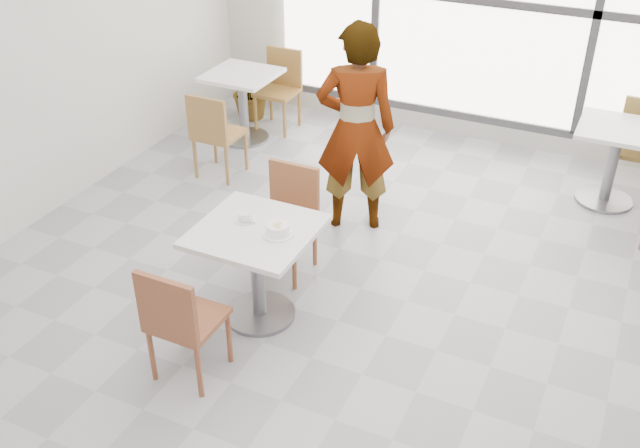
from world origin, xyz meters
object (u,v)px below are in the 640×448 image
at_px(bg_chair_left_far, 280,84).
at_px(chair_far, 288,212).
at_px(person, 356,129).
at_px(bg_chair_left_near, 214,130).
at_px(oatmeal_bowl, 278,229).
at_px(bg_table_left, 243,97).
at_px(bg_table_right, 614,154).
at_px(chair_near, 179,318).
at_px(plant_left, 253,90).
at_px(coffee_cup, 244,218).
at_px(main_table, 257,256).

bearing_deg(bg_chair_left_far, chair_far, -60.76).
height_order(person, bg_chair_left_near, person).
bearing_deg(chair_far, bg_chair_left_near, 142.00).
relative_size(person, bg_chair_left_near, 2.08).
bearing_deg(person, oatmeal_bowl, 68.74).
xyz_separation_m(bg_table_left, bg_table_right, (3.72, 0.25, 0.00)).
bearing_deg(bg_chair_left_near, chair_near, 117.99).
xyz_separation_m(bg_chair_left_far, plant_left, (-0.40, 0.06, -0.16)).
xyz_separation_m(chair_far, oatmeal_bowl, (0.27, -0.66, 0.29)).
bearing_deg(bg_chair_left_near, oatmeal_bowl, 133.31).
xyz_separation_m(coffee_cup, bg_table_right, (2.19, 2.79, -0.29)).
bearing_deg(coffee_cup, bg_table_left, 121.00).
xyz_separation_m(chair_near, coffee_cup, (0.00, 0.83, 0.28)).
bearing_deg(bg_table_right, main_table, -126.13).
bearing_deg(bg_chair_left_near, bg_chair_left_far, -89.66).
relative_size(chair_far, oatmeal_bowl, 4.14).
bearing_deg(main_table, oatmeal_bowl, -0.36).
relative_size(oatmeal_bowl, bg_table_right, 0.28).
relative_size(bg_table_right, plant_left, 1.11).
distance_m(chair_near, bg_chair_left_near, 2.82).
distance_m(chair_near, plant_left, 4.28).
xyz_separation_m(main_table, bg_chair_left_far, (-1.45, 3.08, -0.02)).
height_order(oatmeal_bowl, bg_table_left, oatmeal_bowl).
bearing_deg(chair_near, plant_left, -66.19).
xyz_separation_m(main_table, plant_left, (-1.84, 3.14, -0.18)).
bearing_deg(chair_near, bg_table_left, -65.65).
height_order(main_table, bg_table_left, same).
height_order(bg_table_left, bg_chair_left_near, bg_chair_left_near).
relative_size(coffee_cup, bg_chair_left_far, 0.18).
height_order(main_table, oatmeal_bowl, oatmeal_bowl).
height_order(main_table, chair_near, chair_near).
distance_m(bg_table_left, bg_table_right, 3.73).
bearing_deg(bg_table_left, bg_table_right, 3.77).
bearing_deg(bg_table_right, bg_chair_left_far, 176.17).
bearing_deg(plant_left, chair_near, -66.19).
bearing_deg(chair_far, bg_table_left, 128.67).
distance_m(chair_near, chair_far, 1.44).
height_order(main_table, bg_chair_left_far, bg_chair_left_far).
bearing_deg(bg_chair_left_far, bg_table_left, -112.13).
distance_m(bg_table_left, bg_chair_left_near, 0.91).
distance_m(chair_near, coffee_cup, 0.88).
bearing_deg(chair_near, coffee_cup, -90.08).
bearing_deg(oatmeal_bowl, chair_near, -110.66).
height_order(chair_near, coffee_cup, chair_near).
height_order(person, bg_table_right, person).
bearing_deg(chair_far, oatmeal_bowl, -67.73).
bearing_deg(bg_table_right, bg_table_left, -176.23).
bearing_deg(coffee_cup, oatmeal_bowl, -10.62).
bearing_deg(oatmeal_bowl, coffee_cup, 169.38).
xyz_separation_m(oatmeal_bowl, coffee_cup, (-0.29, 0.05, -0.01)).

